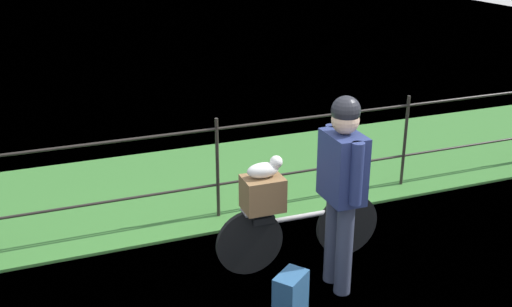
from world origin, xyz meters
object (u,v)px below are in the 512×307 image
at_px(bicycle_main, 298,232).
at_px(backpack_on_paving, 291,297).
at_px(wooden_crate, 263,193).
at_px(cyclist_person, 342,178).
at_px(terrier_dog, 266,169).

distance_m(bicycle_main, backpack_on_paving, 0.84).
height_order(bicycle_main, wooden_crate, wooden_crate).
relative_size(bicycle_main, wooden_crate, 4.56).
distance_m(bicycle_main, wooden_crate, 0.55).
xyz_separation_m(wooden_crate, cyclist_person, (0.50, -0.46, 0.25)).
distance_m(wooden_crate, terrier_dog, 0.23).
bearing_deg(backpack_on_paving, terrier_dog, 46.02).
relative_size(wooden_crate, terrier_dog, 1.08).
height_order(bicycle_main, backpack_on_paving, bicycle_main).
height_order(wooden_crate, backpack_on_paving, wooden_crate).
height_order(wooden_crate, terrier_dog, terrier_dog).
bearing_deg(cyclist_person, backpack_on_paving, -153.52).
bearing_deg(terrier_dog, wooden_crate, 178.94).
bearing_deg(wooden_crate, backpack_on_paving, -94.73).
bearing_deg(cyclist_person, terrier_dog, 135.92).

